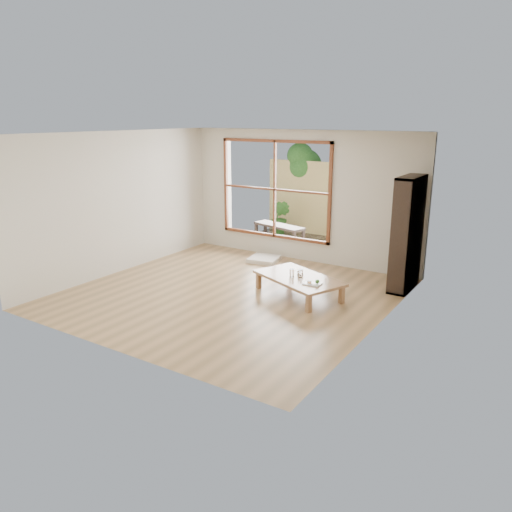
{
  "coord_description": "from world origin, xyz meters",
  "views": [
    {
      "loc": [
        4.57,
        -6.37,
        2.87
      ],
      "look_at": [
        0.16,
        0.52,
        0.55
      ],
      "focal_mm": 35.0,
      "sensor_mm": 36.0,
      "label": 1
    }
  ],
  "objects_px": {
    "low_table": "(299,279)",
    "garden_bench": "(279,227)",
    "bookshelf": "(407,234)",
    "food_tray": "(313,283)"
  },
  "relations": [
    {
      "from": "low_table",
      "to": "garden_bench",
      "type": "distance_m",
      "value": 3.49
    },
    {
      "from": "low_table",
      "to": "garden_bench",
      "type": "bearing_deg",
      "value": 148.31
    },
    {
      "from": "bookshelf",
      "to": "garden_bench",
      "type": "distance_m",
      "value": 3.75
    },
    {
      "from": "low_table",
      "to": "bookshelf",
      "type": "height_order",
      "value": "bookshelf"
    },
    {
      "from": "low_table",
      "to": "garden_bench",
      "type": "xyz_separation_m",
      "value": [
        -2.02,
        2.84,
        0.09
      ]
    },
    {
      "from": "food_tray",
      "to": "low_table",
      "type": "bearing_deg",
      "value": 148.62
    },
    {
      "from": "food_tray",
      "to": "garden_bench",
      "type": "distance_m",
      "value": 3.88
    },
    {
      "from": "low_table",
      "to": "food_tray",
      "type": "bearing_deg",
      "value": -7.18
    },
    {
      "from": "low_table",
      "to": "bookshelf",
      "type": "xyz_separation_m",
      "value": [
        1.34,
        1.28,
        0.68
      ]
    },
    {
      "from": "low_table",
      "to": "garden_bench",
      "type": "relative_size",
      "value": 1.24
    }
  ]
}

